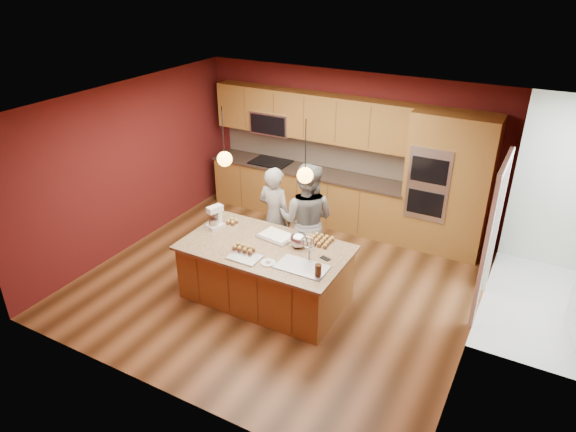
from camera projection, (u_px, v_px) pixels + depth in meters
The scene contains 24 objects.
floor at pixel (279, 282), 7.70m from camera, with size 5.50×5.50×0.00m, color #402511.
ceiling at pixel (277, 104), 6.48m from camera, with size 5.50×5.50×0.00m, color silver.
wall_back at pixel (348, 148), 9.05m from camera, with size 5.50×5.50×0.00m, color #541615.
wall_front at pixel (155, 294), 5.13m from camera, with size 5.50×5.50×0.00m, color #541615.
wall_left at pixel (130, 167), 8.26m from camera, with size 5.00×5.00×0.00m, color #541615.
wall_right at pixel (485, 249), 5.92m from camera, with size 5.00×5.00×0.00m, color #541615.
cabinet_run at pixel (307, 166), 9.31m from camera, with size 3.74×0.64×2.30m.
oven_column at pixel (448, 184), 8.11m from camera, with size 1.30×0.62×2.30m.
doorway_trim at pixel (490, 241), 6.69m from camera, with size 0.08×1.11×2.20m, color silver, non-canonical shape.
pendant_left at pixel (225, 159), 6.72m from camera, with size 0.20×0.20×0.80m.
pendant_right at pixel (305, 175), 6.21m from camera, with size 0.20×0.20×0.80m.
island at pixel (267, 272), 7.16m from camera, with size 2.28×1.28×1.22m.
person_left at pixel (275, 217), 7.86m from camera, with size 0.59×0.39×1.62m, color black.
person_right at pixel (306, 220), 7.59m from camera, with size 0.86×0.67×1.78m, color slate.
stand_mixer at pixel (215, 218), 7.43m from camera, with size 0.24×0.28×0.34m.
sheet_cake at pixel (276, 236), 7.20m from camera, with size 0.54×0.43×0.05m.
cooling_rack at pixel (245, 257), 6.72m from camera, with size 0.42×0.30×0.02m, color silver.
mixing_bowl at pixel (299, 240), 6.94m from camera, with size 0.26×0.26×0.22m, color silver.
plate at pixel (268, 263), 6.60m from camera, with size 0.20×0.20×0.01m, color silver.
tumbler at pixel (318, 270), 6.30m from camera, with size 0.08×0.08×0.17m, color #3B1E0F.
phone at pixel (325, 258), 6.70m from camera, with size 0.14×0.07×0.01m, color black.
cupcakes_left at pixel (232, 221), 7.57m from camera, with size 0.16×0.16×0.07m, color #BD9343, non-canonical shape.
cupcakes_rack at pixel (244, 248), 6.84m from camera, with size 0.33×0.16×0.07m, color #BD9343, non-canonical shape.
cupcakes_right at pixel (320, 240), 7.07m from camera, with size 0.31×0.31×0.07m, color #BD9343, non-canonical shape.
Camera 1 is at (3.19, -5.58, 4.36)m, focal length 32.00 mm.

